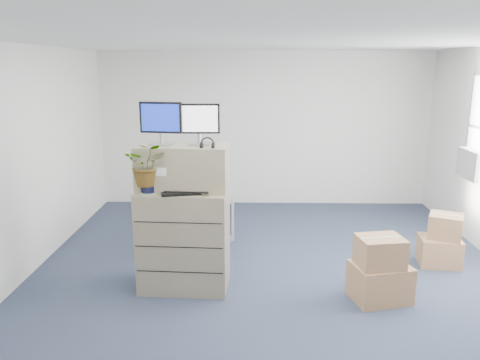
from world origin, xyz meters
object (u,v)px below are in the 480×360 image
potted_plant (148,170)px  office_chair (194,219)px  keyboard (186,192)px  monitor_right (199,122)px  water_bottle (191,176)px  monitor_left (161,121)px  filing_cabinet_lower (184,239)px

potted_plant → office_chair: size_ratio=0.61×
keyboard → potted_plant: size_ratio=1.09×
monitor_right → water_bottle: 0.61m
monitor_left → office_chair: bearing=89.7°
keyboard → water_bottle: size_ratio=1.75×
monitor_left → monitor_right: bearing=11.2°
potted_plant → keyboard: bearing=0.4°
keyboard → office_chair: bearing=80.4°
filing_cabinet_lower → keyboard: bearing=-62.9°
office_chair → water_bottle: bearing=52.5°
filing_cabinet_lower → office_chair: bearing=94.5°
keyboard → water_bottle: (0.03, 0.17, 0.14)m
potted_plant → filing_cabinet_lower: bearing=20.9°
filing_cabinet_lower → monitor_right: monitor_right is taller
monitor_left → potted_plant: monitor_left is taller
filing_cabinet_lower → potted_plant: (-0.36, -0.14, 0.85)m
monitor_left → water_bottle: 0.69m
monitor_left → office_chair: 1.95m
monitor_right → keyboard: size_ratio=0.84×
monitor_left → keyboard: (0.29, -0.20, -0.76)m
filing_cabinet_lower → keyboard: size_ratio=2.14×
filing_cabinet_lower → monitor_left: 1.38m
monitor_left → monitor_right: 0.42m
monitor_right → water_bottle: monitor_right is taller
monitor_right → potted_plant: monitor_right is taller
monitor_left → monitor_right: monitor_left is taller
keyboard → water_bottle: water_bottle is taller
filing_cabinet_lower → water_bottle: water_bottle is taller
filing_cabinet_lower → monitor_right: 1.36m
monitor_left → potted_plant: 0.56m
potted_plant → office_chair: bearing=76.8°
filing_cabinet_lower → potted_plant: bearing=-156.0°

